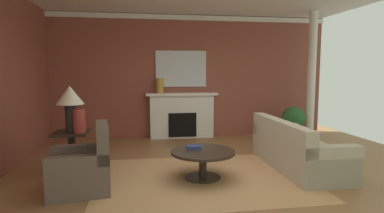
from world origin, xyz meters
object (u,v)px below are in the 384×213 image
(vase_on_side_table, at_px, (79,121))
(potted_plant, at_px, (293,120))
(mantel_mirror, at_px, (181,69))
(side_table, at_px, (72,150))
(table_lamp, at_px, (70,100))
(fireplace, at_px, (182,117))
(armchair_near_window, at_px, (83,170))
(sofa, at_px, (296,151))
(coffee_table, at_px, (203,158))
(vase_mantel_left, at_px, (160,86))

(vase_on_side_table, xyz_separation_m, potted_plant, (4.62, 1.92, -0.40))
(mantel_mirror, distance_m, vase_on_side_table, 3.51)
(side_table, distance_m, table_lamp, 0.82)
(mantel_mirror, height_order, table_lamp, mantel_mirror)
(fireplace, xyz_separation_m, potted_plant, (2.65, -0.73, -0.05))
(fireplace, bearing_deg, armchair_near_window, -118.29)
(potted_plant, bearing_deg, fireplace, 164.58)
(armchair_near_window, bearing_deg, mantel_mirror, 62.55)
(fireplace, height_order, side_table, fireplace)
(sofa, xyz_separation_m, armchair_near_window, (-3.46, -0.53, 0.01))
(coffee_table, xyz_separation_m, vase_on_side_table, (-1.93, 0.47, 0.56))
(potted_plant, bearing_deg, coffee_table, -138.48)
(coffee_table, relative_size, vase_on_side_table, 2.62)
(vase_mantel_left, height_order, potted_plant, vase_mantel_left)
(armchair_near_window, height_order, vase_mantel_left, vase_mantel_left)
(sofa, relative_size, side_table, 3.00)
(coffee_table, height_order, vase_on_side_table, vase_on_side_table)
(side_table, xyz_separation_m, vase_on_side_table, (0.15, -0.12, 0.49))
(fireplace, xyz_separation_m, mantel_mirror, (0.00, 0.12, 1.20))
(side_table, height_order, vase_on_side_table, vase_on_side_table)
(table_lamp, distance_m, vase_on_side_table, 0.39)
(mantel_mirror, distance_m, coffee_table, 3.53)
(mantel_mirror, height_order, vase_mantel_left, mantel_mirror)
(side_table, distance_m, vase_mantel_left, 3.08)
(coffee_table, distance_m, side_table, 2.16)
(vase_mantel_left, bearing_deg, side_table, -122.48)
(mantel_mirror, xyz_separation_m, vase_mantel_left, (-0.55, -0.17, -0.42))
(table_lamp, bearing_deg, armchair_near_window, -69.37)
(mantel_mirror, bearing_deg, coffee_table, -90.89)
(fireplace, xyz_separation_m, sofa, (1.65, -2.83, -0.25))
(armchair_near_window, relative_size, vase_on_side_table, 2.49)
(mantel_mirror, distance_m, sofa, 3.68)
(vase_on_side_table, bearing_deg, vase_mantel_left, 61.22)
(mantel_mirror, xyz_separation_m, armchair_near_window, (-1.81, -3.48, -1.44))
(mantel_mirror, xyz_separation_m, vase_on_side_table, (-1.98, -2.77, -0.86))
(table_lamp, bearing_deg, fireplace, 49.91)
(sofa, distance_m, vase_mantel_left, 3.69)
(table_lamp, xyz_separation_m, potted_plant, (4.77, 1.80, -0.73))
(fireplace, bearing_deg, sofa, -59.75)
(side_table, bearing_deg, fireplace, 49.91)
(sofa, xyz_separation_m, coffee_table, (-1.70, -0.29, 0.04))
(coffee_table, bearing_deg, vase_mantel_left, 99.25)
(mantel_mirror, bearing_deg, vase_mantel_left, -162.82)
(armchair_near_window, height_order, side_table, armchair_near_window)
(fireplace, xyz_separation_m, coffee_table, (-0.05, -3.12, -0.21))
(side_table, bearing_deg, coffee_table, -15.92)
(table_lamp, height_order, vase_mantel_left, vase_mantel_left)
(armchair_near_window, xyz_separation_m, vase_mantel_left, (1.26, 3.31, 1.02))
(armchair_near_window, distance_m, vase_mantel_left, 3.69)
(sofa, height_order, vase_on_side_table, vase_on_side_table)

